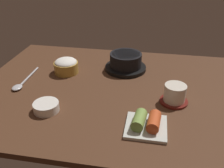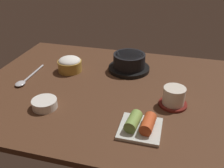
{
  "view_description": "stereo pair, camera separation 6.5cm",
  "coord_description": "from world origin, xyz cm",
  "px_view_note": "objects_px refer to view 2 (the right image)",
  "views": [
    {
      "loc": [
        15.97,
        -79.96,
        50.01
      ],
      "look_at": [
        2.0,
        -2.0,
        5.0
      ],
      "focal_mm": 39.83,
      "sensor_mm": 36.0,
      "label": 1
    },
    {
      "loc": [
        22.35,
        -78.54,
        50.01
      ],
      "look_at": [
        2.0,
        -2.0,
        5.0
      ],
      "focal_mm": 39.83,
      "sensor_mm": 36.0,
      "label": 2
    }
  ],
  "objects_px": {
    "kimchi_plate": "(140,125)",
    "spoon": "(25,80)",
    "side_bowl_near": "(45,103)",
    "tea_cup_with_saucer": "(174,97)",
    "rice_bowl": "(70,64)",
    "stone_pot": "(129,63)"
  },
  "relations": [
    {
      "from": "tea_cup_with_saucer",
      "to": "side_bowl_near",
      "type": "bearing_deg",
      "value": -163.28
    },
    {
      "from": "kimchi_plate",
      "to": "side_bowl_near",
      "type": "height_order",
      "value": "kimchi_plate"
    },
    {
      "from": "kimchi_plate",
      "to": "spoon",
      "type": "bearing_deg",
      "value": 160.42
    },
    {
      "from": "tea_cup_with_saucer",
      "to": "side_bowl_near",
      "type": "relative_size",
      "value": 1.15
    },
    {
      "from": "kimchi_plate",
      "to": "stone_pot",
      "type": "bearing_deg",
      "value": 106.28
    },
    {
      "from": "side_bowl_near",
      "to": "tea_cup_with_saucer",
      "type": "bearing_deg",
      "value": 16.72
    },
    {
      "from": "stone_pot",
      "to": "kimchi_plate",
      "type": "xyz_separation_m",
      "value": [
        0.11,
        -0.38,
        -0.02
      ]
    },
    {
      "from": "side_bowl_near",
      "to": "spoon",
      "type": "bearing_deg",
      "value": 139.17
    },
    {
      "from": "stone_pot",
      "to": "kimchi_plate",
      "type": "height_order",
      "value": "stone_pot"
    },
    {
      "from": "spoon",
      "to": "kimchi_plate",
      "type": "bearing_deg",
      "value": -19.58
    },
    {
      "from": "tea_cup_with_saucer",
      "to": "spoon",
      "type": "distance_m",
      "value": 0.58
    },
    {
      "from": "kimchi_plate",
      "to": "spoon",
      "type": "relative_size",
      "value": 0.61
    },
    {
      "from": "kimchi_plate",
      "to": "side_bowl_near",
      "type": "xyz_separation_m",
      "value": [
        -0.33,
        0.03,
        -0.0
      ]
    },
    {
      "from": "tea_cup_with_saucer",
      "to": "kimchi_plate",
      "type": "distance_m",
      "value": 0.18
    },
    {
      "from": "kimchi_plate",
      "to": "rice_bowl",
      "type": "bearing_deg",
      "value": 138.87
    },
    {
      "from": "rice_bowl",
      "to": "spoon",
      "type": "relative_size",
      "value": 0.5
    },
    {
      "from": "tea_cup_with_saucer",
      "to": "spoon",
      "type": "height_order",
      "value": "tea_cup_with_saucer"
    },
    {
      "from": "side_bowl_near",
      "to": "spoon",
      "type": "height_order",
      "value": "side_bowl_near"
    },
    {
      "from": "tea_cup_with_saucer",
      "to": "side_bowl_near",
      "type": "height_order",
      "value": "tea_cup_with_saucer"
    },
    {
      "from": "kimchi_plate",
      "to": "side_bowl_near",
      "type": "bearing_deg",
      "value": 174.28
    },
    {
      "from": "stone_pot",
      "to": "rice_bowl",
      "type": "relative_size",
      "value": 1.75
    },
    {
      "from": "rice_bowl",
      "to": "kimchi_plate",
      "type": "height_order",
      "value": "rice_bowl"
    }
  ]
}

